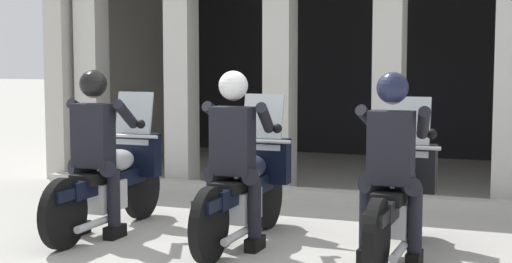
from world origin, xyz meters
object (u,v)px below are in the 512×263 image
object	(u,v)px
police_officer_center	(234,144)
motorcycle_left	(112,180)
police_officer_left	(95,138)
motorcycle_right	(398,198)
motorcycle_center	(246,188)
police_officer_right	(392,151)

from	to	relation	value
police_officer_center	motorcycle_left	bearing A→B (deg)	165.42
police_officer_left	motorcycle_right	world-z (taller)	police_officer_left
motorcycle_left	police_officer_left	xyz separation A→B (m)	(-0.00, -0.28, 0.44)
motorcycle_center	motorcycle_right	xyz separation A→B (m)	(1.40, -0.01, 0.00)
motorcycle_left	motorcycle_right	distance (m)	2.80
motorcycle_left	police_officer_left	world-z (taller)	police_officer_left
police_officer_center	motorcycle_right	size ratio (longest dim) A/B	0.78
motorcycle_left	police_officer_right	bearing A→B (deg)	-6.86
motorcycle_left	police_officer_center	world-z (taller)	police_officer_center
motorcycle_left	police_officer_center	bearing A→B (deg)	-11.41
motorcycle_center	police_officer_right	xyz separation A→B (m)	(1.40, -0.30, 0.44)
police_officer_center	police_officer_right	world-z (taller)	same
police_officer_right	police_officer_center	bearing A→B (deg)	179.27
police_officer_left	police_officer_center	xyz separation A→B (m)	(1.40, 0.04, 0.00)
motorcycle_center	police_officer_center	bearing A→B (deg)	-95.11
police_officer_left	motorcycle_right	bearing A→B (deg)	4.69
motorcycle_center	police_officer_center	distance (m)	0.52
motorcycle_left	police_officer_right	world-z (taller)	police_officer_right
motorcycle_right	motorcycle_left	bearing A→B (deg)	-179.55
motorcycle_center	police_officer_left	bearing A→B (deg)	-171.73
motorcycle_left	motorcycle_center	xyz separation A→B (m)	(1.40, 0.04, 0.00)
motorcycle_left	police_officer_right	xyz separation A→B (m)	(2.80, -0.25, 0.44)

